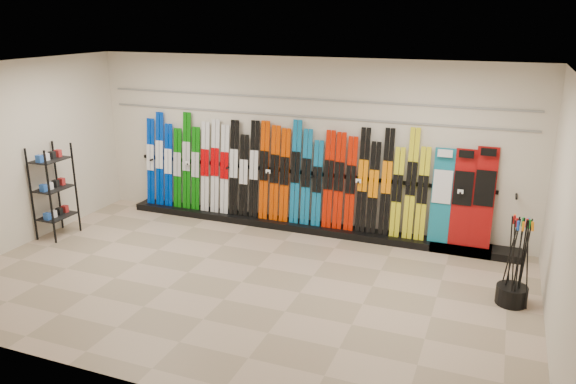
% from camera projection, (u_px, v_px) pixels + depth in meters
% --- Properties ---
extents(floor, '(8.00, 8.00, 0.00)m').
position_uv_depth(floor, '(242.00, 282.00, 8.04)').
color(floor, gray).
rests_on(floor, ground).
extents(back_wall, '(8.00, 0.00, 8.00)m').
position_uv_depth(back_wall, '(302.00, 144.00, 9.82)').
color(back_wall, beige).
rests_on(back_wall, floor).
extents(left_wall, '(0.00, 5.00, 5.00)m').
position_uv_depth(left_wall, '(14.00, 156.00, 8.98)').
color(left_wall, beige).
rests_on(left_wall, floor).
extents(right_wall, '(0.00, 5.00, 5.00)m').
position_uv_depth(right_wall, '(564.00, 219.00, 6.21)').
color(right_wall, beige).
rests_on(right_wall, floor).
extents(ceiling, '(8.00, 8.00, 0.00)m').
position_uv_depth(ceiling, '(236.00, 69.00, 7.14)').
color(ceiling, silver).
rests_on(ceiling, back_wall).
extents(ski_rack_base, '(8.00, 0.40, 0.12)m').
position_uv_depth(ski_rack_base, '(309.00, 227.00, 9.97)').
color(ski_rack_base, black).
rests_on(ski_rack_base, floor).
extents(skis, '(5.38, 0.22, 1.83)m').
position_uv_depth(skis, '(274.00, 174.00, 9.98)').
color(skis, '#002FAE').
rests_on(skis, ski_rack_base).
extents(snowboards, '(0.97, 0.25, 1.60)m').
position_uv_depth(snowboards, '(463.00, 197.00, 8.91)').
color(snowboards, '#14728C').
rests_on(snowboards, ski_rack_base).
extents(accessory_rack, '(0.40, 0.60, 1.60)m').
position_uv_depth(accessory_rack, '(54.00, 191.00, 9.53)').
color(accessory_rack, black).
rests_on(accessory_rack, floor).
extents(pole_bin, '(0.40, 0.40, 0.25)m').
position_uv_depth(pole_bin, '(511.00, 295.00, 7.41)').
color(pole_bin, black).
rests_on(pole_bin, floor).
extents(ski_poles, '(0.36, 0.36, 1.18)m').
position_uv_depth(ski_poles, '(517.00, 261.00, 7.26)').
color(ski_poles, black).
rests_on(ski_poles, pole_bin).
extents(slatwall_rail_0, '(7.60, 0.02, 0.03)m').
position_uv_depth(slatwall_rail_0, '(302.00, 116.00, 9.65)').
color(slatwall_rail_0, gray).
rests_on(slatwall_rail_0, back_wall).
extents(slatwall_rail_1, '(7.60, 0.02, 0.03)m').
position_uv_depth(slatwall_rail_1, '(302.00, 99.00, 9.56)').
color(slatwall_rail_1, gray).
rests_on(slatwall_rail_1, back_wall).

